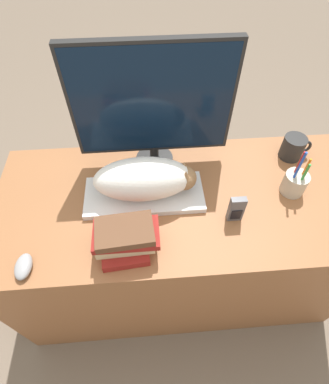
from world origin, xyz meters
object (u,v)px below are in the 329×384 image
at_px(coffee_mug, 293,147).
at_px(pen_cup, 295,183).
at_px(book_stack, 125,238).
at_px(cat, 146,179).
at_px(monitor, 153,105).
at_px(computer_mouse, 23,267).
at_px(keyboard, 144,195).
at_px(phone, 236,209).

xyz_separation_m(coffee_mug, pen_cup, (-0.06, -0.19, -0.00)).
bearing_deg(coffee_mug, book_stack, -151.11).
height_order(cat, book_stack, cat).
xyz_separation_m(monitor, computer_mouse, (-0.45, -0.46, -0.27)).
bearing_deg(keyboard, cat, -0.00).
bearing_deg(computer_mouse, phone, 11.08).
relative_size(monitor, pen_cup, 2.74).
distance_m(keyboard, phone, 0.35).
bearing_deg(monitor, coffee_mug, -1.69).
xyz_separation_m(coffee_mug, phone, (-0.31, -0.30, 0.01)).
bearing_deg(phone, coffee_mug, 43.69).
distance_m(monitor, coffee_mug, 0.63).
distance_m(monitor, pen_cup, 0.61).
distance_m(coffee_mug, phone, 0.44).
height_order(cat, computer_mouse, cat).
xyz_separation_m(keyboard, computer_mouse, (-0.40, -0.27, 0.00)).
bearing_deg(phone, pen_cup, 23.63).
height_order(keyboard, monitor, monitor).
xyz_separation_m(monitor, phone, (0.27, -0.32, -0.23)).
xyz_separation_m(cat, computer_mouse, (-0.41, -0.27, -0.09)).
bearing_deg(book_stack, monitor, 73.76).
relative_size(keyboard, book_stack, 2.10).
xyz_separation_m(keyboard, monitor, (0.05, 0.19, 0.27)).
bearing_deg(computer_mouse, book_stack, 9.05).
bearing_deg(cat, keyboard, 180.00).
distance_m(cat, monitor, 0.26).
distance_m(keyboard, book_stack, 0.23).
bearing_deg(phone, computer_mouse, -168.92).
bearing_deg(coffee_mug, monitor, 178.31).
distance_m(cat, book_stack, 0.23).
bearing_deg(cat, computer_mouse, -146.99).
bearing_deg(pen_cup, cat, 178.50).
distance_m(monitor, computer_mouse, 0.70).
bearing_deg(book_stack, computer_mouse, -170.95).
relative_size(computer_mouse, pen_cup, 0.43).
distance_m(cat, computer_mouse, 0.50).
xyz_separation_m(keyboard, book_stack, (-0.07, -0.21, 0.05)).
height_order(monitor, computer_mouse, monitor).
height_order(monitor, book_stack, monitor).
xyz_separation_m(monitor, pen_cup, (0.53, -0.21, -0.23)).
bearing_deg(coffee_mug, cat, -164.39).
height_order(cat, phone, cat).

